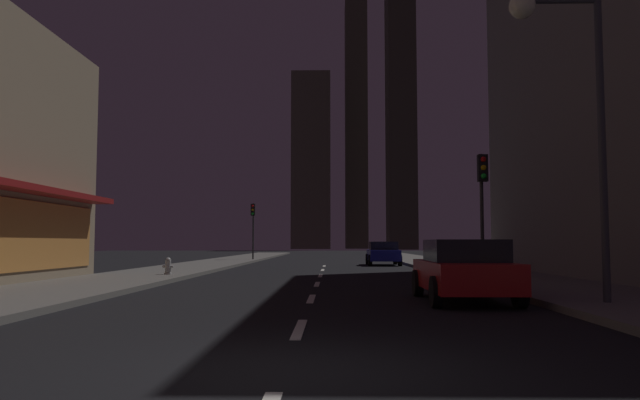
# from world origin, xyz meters

# --- Properties ---
(ground_plane) EXTENTS (78.00, 136.00, 0.10)m
(ground_plane) POSITION_xyz_m (0.00, 32.00, -0.05)
(ground_plane) COLOR black
(sidewalk_right) EXTENTS (4.00, 76.00, 0.15)m
(sidewalk_right) POSITION_xyz_m (7.00, 32.00, 0.07)
(sidewalk_right) COLOR #605E59
(sidewalk_right) RESTS_ON ground
(sidewalk_left) EXTENTS (4.00, 76.00, 0.15)m
(sidewalk_left) POSITION_xyz_m (-7.00, 32.00, 0.07)
(sidewalk_left) COLOR #605E59
(sidewalk_left) RESTS_ON ground
(lane_marking_center) EXTENTS (0.16, 33.40, 0.01)m
(lane_marking_center) POSITION_xyz_m (0.00, 13.60, 0.01)
(lane_marking_center) COLOR silver
(lane_marking_center) RESTS_ON ground
(skyscraper_distant_tall) EXTENTS (8.82, 6.05, 40.25)m
(skyscraper_distant_tall) POSITION_xyz_m (-4.53, 129.84, 20.12)
(skyscraper_distant_tall) COLOR brown
(skyscraper_distant_tall) RESTS_ON ground
(skyscraper_distant_mid) EXTENTS (5.24, 8.81, 59.60)m
(skyscraper_distant_mid) POSITION_xyz_m (6.07, 137.59, 29.80)
(skyscraper_distant_mid) COLOR #474335
(skyscraper_distant_mid) RESTS_ON ground
(skyscraper_distant_short) EXTENTS (5.71, 8.93, 55.23)m
(skyscraper_distant_short) POSITION_xyz_m (14.71, 118.63, 27.61)
(skyscraper_distant_short) COLOR #39362B
(skyscraper_distant_short) RESTS_ON ground
(car_parked_near) EXTENTS (1.98, 4.24, 1.45)m
(car_parked_near) POSITION_xyz_m (3.60, 7.75, 0.74)
(car_parked_near) COLOR #B21919
(car_parked_near) RESTS_ON ground
(car_parked_far) EXTENTS (1.98, 4.24, 1.45)m
(car_parked_far) POSITION_xyz_m (3.60, 30.71, 0.74)
(car_parked_far) COLOR navy
(car_parked_far) RESTS_ON ground
(fire_hydrant_far_left) EXTENTS (0.42, 0.30, 0.65)m
(fire_hydrant_far_left) POSITION_xyz_m (-5.90, 16.93, 0.45)
(fire_hydrant_far_left) COLOR #B2B2B2
(fire_hydrant_far_left) RESTS_ON sidewalk_left
(traffic_light_near_right) EXTENTS (0.32, 0.48, 4.20)m
(traffic_light_near_right) POSITION_xyz_m (5.50, 13.52, 3.19)
(traffic_light_near_right) COLOR #2D2D2D
(traffic_light_near_right) RESTS_ON sidewalk_right
(traffic_light_far_left) EXTENTS (0.32, 0.48, 4.20)m
(traffic_light_far_left) POSITION_xyz_m (-5.50, 38.63, 3.19)
(traffic_light_far_left) COLOR #2D2D2D
(traffic_light_far_left) RESTS_ON sidewalk_left
(street_lamp_right) EXTENTS (1.96, 0.56, 6.58)m
(street_lamp_right) POSITION_xyz_m (5.38, 6.16, 5.07)
(street_lamp_right) COLOR #38383D
(street_lamp_right) RESTS_ON sidewalk_right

